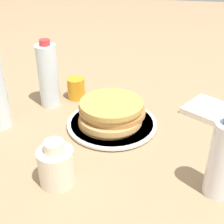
{
  "coord_description": "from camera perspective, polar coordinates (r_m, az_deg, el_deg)",
  "views": [
    {
      "loc": [
        0.15,
        -0.78,
        0.51
      ],
      "look_at": [
        0.02,
        0.01,
        0.05
      ],
      "focal_mm": 50.0,
      "sensor_mm": 36.0,
      "label": 1
    }
  ],
  "objects": [
    {
      "name": "ground_plane",
      "position": [
        0.94,
        -1.16,
        -2.65
      ],
      "size": [
        4.0,
        4.0,
        0.0
      ],
      "primitive_type": "plane",
      "color": "#9E7F5B"
    },
    {
      "name": "water_bottle_mid",
      "position": [
        0.71,
        19.56,
        -8.11
      ],
      "size": [
        0.06,
        0.06,
        0.2
      ],
      "color": "white",
      "rests_on": "ground_plane"
    },
    {
      "name": "cream_jug",
      "position": [
        0.73,
        -10.18,
        -9.55
      ],
      "size": [
        0.08,
        0.08,
        0.11
      ],
      "color": "beige",
      "rests_on": "ground_plane"
    },
    {
      "name": "napkin",
      "position": [
        1.05,
        17.33,
        0.37
      ],
      "size": [
        0.19,
        0.19,
        0.02
      ],
      "color": "white",
      "rests_on": "ground_plane"
    },
    {
      "name": "juice_glass",
      "position": [
        1.09,
        -6.57,
        4.31
      ],
      "size": [
        0.06,
        0.06,
        0.07
      ],
      "color": "orange",
      "rests_on": "ground_plane"
    },
    {
      "name": "plate",
      "position": [
        0.94,
        -0.0,
        -2.1
      ],
      "size": [
        0.27,
        0.27,
        0.01
      ],
      "color": "silver",
      "rests_on": "ground_plane"
    },
    {
      "name": "water_bottle_far",
      "position": [
        1.03,
        -11.57,
        6.55
      ],
      "size": [
        0.07,
        0.07,
        0.22
      ],
      "color": "silver",
      "rests_on": "ground_plane"
    },
    {
      "name": "pancake_stack",
      "position": [
        0.92,
        -0.12,
        -0.02
      ],
      "size": [
        0.2,
        0.2,
        0.07
      ],
      "color": "#B97F3B",
      "rests_on": "plate"
    }
  ]
}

